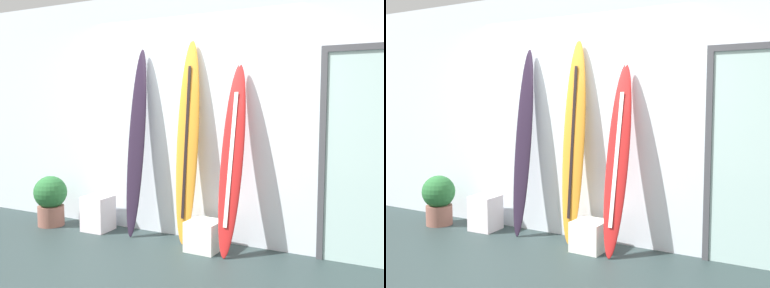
% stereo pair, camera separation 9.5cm
% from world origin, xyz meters
% --- Properties ---
extents(ground, '(8.00, 8.00, 0.04)m').
position_xyz_m(ground, '(0.00, 0.00, -0.02)').
color(ground, '#263434').
extents(wall_back, '(7.20, 0.20, 2.80)m').
position_xyz_m(wall_back, '(0.00, 1.30, 1.40)').
color(wall_back, silver).
rests_on(wall_back, ground).
extents(surfboard_charcoal, '(0.24, 0.33, 2.16)m').
position_xyz_m(surfboard_charcoal, '(-0.59, 1.01, 1.08)').
color(surfboard_charcoal, '#261A2C').
rests_on(surfboard_charcoal, ground).
extents(surfboard_sunset, '(0.26, 0.31, 2.22)m').
position_xyz_m(surfboard_sunset, '(0.06, 1.04, 1.11)').
color(surfboard_sunset, orange).
rests_on(surfboard_sunset, ground).
extents(surfboard_crimson, '(0.25, 0.48, 1.94)m').
position_xyz_m(surfboard_crimson, '(0.63, 0.92, 0.96)').
color(surfboard_crimson, red).
rests_on(surfboard_crimson, ground).
extents(display_block_left, '(0.34, 0.34, 0.31)m').
position_xyz_m(display_block_left, '(0.34, 0.87, 0.16)').
color(display_block_left, white).
rests_on(display_block_left, ground).
extents(display_block_center, '(0.32, 0.32, 0.42)m').
position_xyz_m(display_block_center, '(-1.12, 0.93, 0.21)').
color(display_block_center, white).
rests_on(display_block_center, ground).
extents(glass_door, '(1.02, 0.06, 2.07)m').
position_xyz_m(glass_door, '(1.95, 1.18, 1.07)').
color(glass_door, silver).
rests_on(glass_door, ground).
extents(potted_plant, '(0.41, 0.41, 0.63)m').
position_xyz_m(potted_plant, '(-1.78, 0.83, 0.34)').
color(potted_plant, '#8E594C').
rests_on(potted_plant, ground).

